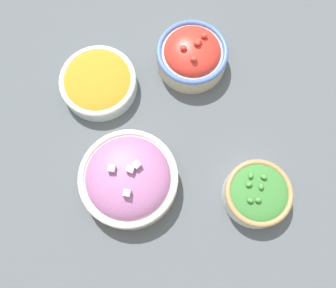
# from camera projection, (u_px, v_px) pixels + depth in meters

# --- Properties ---
(ground_plane) EXTENTS (3.00, 3.00, 0.00)m
(ground_plane) POSITION_uv_depth(u_px,v_px,m) (168.00, 148.00, 0.80)
(ground_plane) COLOR #4C5156
(bowl_cherry_tomatoes) EXTENTS (0.16, 0.16, 0.09)m
(bowl_cherry_tomatoes) POSITION_uv_depth(u_px,v_px,m) (192.00, 55.00, 0.82)
(bowl_cherry_tomatoes) COLOR beige
(bowl_cherry_tomatoes) RESTS_ON ground_plane
(bowl_carrots) EXTENTS (0.17, 0.17, 0.05)m
(bowl_carrots) POSITION_uv_depth(u_px,v_px,m) (98.00, 82.00, 0.81)
(bowl_carrots) COLOR #B2C1CC
(bowl_carrots) RESTS_ON ground_plane
(bowl_red_onion) EXTENTS (0.20, 0.20, 0.09)m
(bowl_red_onion) POSITION_uv_depth(u_px,v_px,m) (129.00, 178.00, 0.74)
(bowl_red_onion) COLOR beige
(bowl_red_onion) RESTS_ON ground_plane
(bowl_broccoli) EXTENTS (0.13, 0.13, 0.06)m
(bowl_broccoli) POSITION_uv_depth(u_px,v_px,m) (258.00, 194.00, 0.74)
(bowl_broccoli) COLOR silver
(bowl_broccoli) RESTS_ON ground_plane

